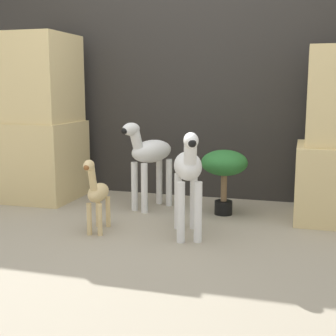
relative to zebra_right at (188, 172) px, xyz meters
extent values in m
plane|color=#9E937F|center=(-0.26, -0.20, -0.44)|extent=(14.00, 14.00, 0.00)
cube|color=#2D2B28|center=(-0.26, 1.20, 0.66)|extent=(6.40, 0.08, 2.20)
cube|color=#DBC184|center=(-1.50, 0.71, -0.10)|extent=(0.60, 0.65, 0.68)
cube|color=#DBC184|center=(-1.50, 0.71, 0.62)|extent=(0.56, 0.60, 0.75)
cylinder|color=white|center=(0.09, -0.10, -0.24)|extent=(0.05, 0.05, 0.40)
cylinder|color=white|center=(-0.01, -0.13, -0.24)|extent=(0.05, 0.05, 0.40)
cylinder|color=white|center=(0.00, 0.19, -0.24)|extent=(0.05, 0.05, 0.40)
cylinder|color=white|center=(-0.11, 0.15, -0.24)|extent=(0.05, 0.05, 0.40)
ellipsoid|color=white|center=(-0.01, 0.03, 0.03)|extent=(0.31, 0.46, 0.18)
cylinder|color=white|center=(0.05, -0.14, 0.15)|extent=(0.12, 0.15, 0.19)
ellipsoid|color=white|center=(0.06, -0.19, 0.23)|extent=(0.14, 0.19, 0.10)
sphere|color=black|center=(0.09, -0.26, 0.22)|extent=(0.05, 0.05, 0.05)
cube|color=black|center=(0.05, -0.14, 0.16)|extent=(0.04, 0.08, 0.16)
cylinder|color=white|center=(-0.47, 0.49, -0.24)|extent=(0.05, 0.05, 0.40)
cylinder|color=white|center=(-0.57, 0.53, -0.24)|extent=(0.05, 0.05, 0.40)
cylinder|color=white|center=(-0.35, 0.76, -0.24)|extent=(0.05, 0.05, 0.40)
cylinder|color=white|center=(-0.45, 0.80, -0.24)|extent=(0.05, 0.05, 0.40)
ellipsoid|color=white|center=(-0.46, 0.64, 0.03)|extent=(0.34, 0.46, 0.18)
cylinder|color=white|center=(-0.54, 0.48, 0.15)|extent=(0.13, 0.15, 0.19)
ellipsoid|color=white|center=(-0.56, 0.43, 0.23)|extent=(0.15, 0.19, 0.10)
sphere|color=black|center=(-0.59, 0.37, 0.22)|extent=(0.05, 0.05, 0.05)
cube|color=black|center=(-0.54, 0.48, 0.16)|extent=(0.05, 0.08, 0.16)
cylinder|color=#E0C184|center=(-0.57, -0.15, -0.33)|extent=(0.03, 0.03, 0.22)
cylinder|color=#E0C184|center=(-0.64, -0.16, -0.33)|extent=(0.03, 0.03, 0.22)
cylinder|color=#E0C184|center=(-0.60, 0.05, -0.33)|extent=(0.03, 0.03, 0.22)
cylinder|color=#E0C184|center=(-0.67, 0.04, -0.33)|extent=(0.03, 0.03, 0.22)
ellipsoid|color=#E0C184|center=(-0.62, -0.05, -0.17)|extent=(0.16, 0.31, 0.12)
cylinder|color=#E0C184|center=(-0.60, -0.17, -0.04)|extent=(0.06, 0.12, 0.21)
ellipsoid|color=#E0C184|center=(-0.60, -0.24, 0.05)|extent=(0.08, 0.13, 0.07)
sphere|color=brown|center=(-0.59, -0.29, 0.05)|extent=(0.04, 0.04, 0.04)
cylinder|color=black|center=(0.14, 0.61, -0.39)|extent=(0.14, 0.14, 0.11)
cylinder|color=brown|center=(0.14, 0.61, -0.23)|extent=(0.05, 0.05, 0.20)
ellipsoid|color=#286B2D|center=(0.14, 0.61, -0.03)|extent=(0.36, 0.36, 0.20)
camera|label=1|loc=(0.71, -2.93, 0.55)|focal=50.00mm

